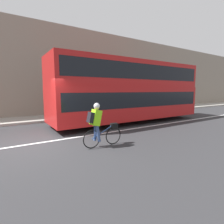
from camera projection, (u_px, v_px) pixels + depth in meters
ground_plane at (38, 145)px, 6.50m from camera, size 80.00×80.00×0.00m
road_center_line at (37, 143)px, 6.67m from camera, size 50.00×0.14×0.01m
sidewalk_curb at (22, 120)px, 11.30m from camera, size 60.00×2.56×0.15m
building_facade at (17, 69)px, 12.07m from camera, size 60.00×0.30×6.98m
bus at (130, 89)px, 10.86m from camera, size 9.79×2.60×3.73m
cyclist_on_bike at (99, 123)px, 6.13m from camera, size 1.55×0.32×1.58m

